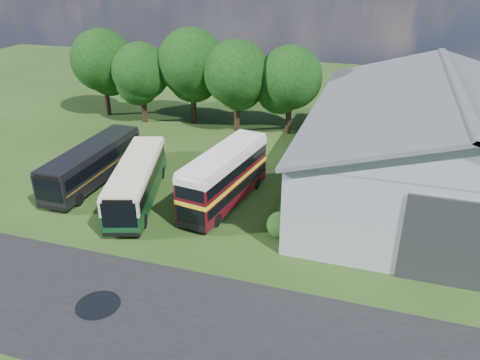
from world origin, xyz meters
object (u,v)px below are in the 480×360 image
(storage_shed, at_px, (444,135))
(bus_maroon_double, at_px, (225,178))
(bus_dark_single, at_px, (93,163))
(bus_green_single, at_px, (137,181))

(storage_shed, height_order, bus_maroon_double, storage_shed)
(bus_maroon_double, xyz_separation_m, bus_dark_single, (-10.64, 0.21, -0.41))
(bus_dark_single, bearing_deg, bus_green_single, -20.72)
(bus_green_single, xyz_separation_m, bus_maroon_double, (5.93, 1.50, 0.39))
(bus_green_single, relative_size, bus_maroon_double, 1.16)
(bus_green_single, bearing_deg, storage_shed, 5.40)
(bus_maroon_double, relative_size, bus_dark_single, 0.89)
(bus_dark_single, bearing_deg, bus_maroon_double, -1.83)
(storage_shed, relative_size, bus_dark_single, 2.37)
(storage_shed, bearing_deg, bus_maroon_double, -153.72)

